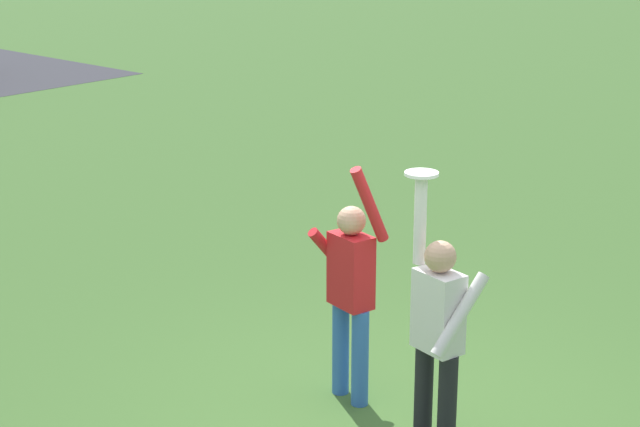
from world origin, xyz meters
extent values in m
plane|color=#426B2D|center=(0.00, 0.00, 0.00)|extent=(120.00, 120.00, 0.00)
cylinder|color=black|center=(-0.14, -0.72, 0.41)|extent=(0.14, 0.14, 0.82)
cylinder|color=black|center=(-0.08, -0.46, 0.41)|extent=(0.14, 0.14, 0.82)
cube|color=silver|center=(-0.11, -0.59, 1.12)|extent=(0.30, 0.40, 0.60)
sphere|color=tan|center=(-0.11, -0.59, 1.53)|extent=(0.23, 0.23, 0.23)
cylinder|color=silver|center=(-0.17, -0.81, 1.17)|extent=(0.49, 0.19, 0.57)
cylinder|color=silver|center=(-0.06, -0.37, 1.75)|extent=(0.09, 0.09, 0.66)
cylinder|color=#3366B7|center=(0.15, 0.54, 0.41)|extent=(0.14, 0.14, 0.82)
cylinder|color=#3366B7|center=(0.09, 0.29, 0.41)|extent=(0.14, 0.14, 0.82)
cube|color=red|center=(0.12, 0.42, 1.12)|extent=(0.30, 0.40, 0.60)
sphere|color=tan|center=(0.12, 0.42, 1.53)|extent=(0.23, 0.23, 0.23)
cylinder|color=red|center=(0.17, 0.64, 1.17)|extent=(0.49, 0.19, 0.57)
cylinder|color=red|center=(0.07, 0.20, 1.72)|extent=(0.36, 0.16, 0.64)
cylinder|color=white|center=(-0.06, -0.37, 2.09)|extent=(0.24, 0.24, 0.02)
camera|label=1|loc=(-5.97, -4.57, 4.04)|focal=59.38mm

